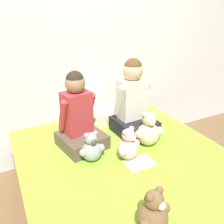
# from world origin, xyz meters

# --- Properties ---
(ground_plane) EXTENTS (14.00, 14.00, 0.00)m
(ground_plane) POSITION_xyz_m (0.00, 0.00, 0.00)
(ground_plane) COLOR brown
(wall_behind_bed) EXTENTS (8.00, 0.06, 2.50)m
(wall_behind_bed) POSITION_xyz_m (0.00, 1.12, 1.25)
(wall_behind_bed) COLOR silver
(wall_behind_bed) RESTS_ON ground_plane
(bed) EXTENTS (1.58, 2.04, 0.47)m
(bed) POSITION_xyz_m (0.00, 0.00, 0.23)
(bed) COLOR brown
(bed) RESTS_ON ground_plane
(child_on_left) EXTENTS (0.39, 0.41, 0.63)m
(child_on_left) POSITION_xyz_m (-0.26, 0.50, 0.72)
(child_on_left) COLOR brown
(child_on_left) RESTS_ON bed
(child_on_right) EXTENTS (0.35, 0.37, 0.68)m
(child_on_right) POSITION_xyz_m (0.25, 0.51, 0.75)
(child_on_right) COLOR black
(child_on_right) RESTS_ON bed
(teddy_bear_held_by_left_child) EXTENTS (0.20, 0.15, 0.24)m
(teddy_bear_held_by_left_child) POSITION_xyz_m (-0.25, 0.26, 0.57)
(teddy_bear_held_by_left_child) COLOR #939399
(teddy_bear_held_by_left_child) RESTS_ON bed
(teddy_bear_held_by_right_child) EXTENTS (0.25, 0.19, 0.30)m
(teddy_bear_held_by_right_child) POSITION_xyz_m (0.25, 0.25, 0.60)
(teddy_bear_held_by_right_child) COLOR #D1B78E
(teddy_bear_held_by_right_child) RESTS_ON bed
(teddy_bear_between_children) EXTENTS (0.21, 0.16, 0.26)m
(teddy_bear_between_children) POSITION_xyz_m (0.00, 0.15, 0.58)
(teddy_bear_between_children) COLOR #DBA3B2
(teddy_bear_between_children) RESTS_ON bed
(teddy_bear_at_foot_of_bed) EXTENTS (0.21, 0.16, 0.26)m
(teddy_bear_at_foot_of_bed) POSITION_xyz_m (-0.21, -0.45, 0.58)
(teddy_bear_at_foot_of_bed) COLOR brown
(teddy_bear_at_foot_of_bed) RESTS_ON bed
(pillow_at_headboard) EXTENTS (0.56, 0.29, 0.11)m
(pillow_at_headboard) POSITION_xyz_m (0.00, 0.85, 0.53)
(pillow_at_headboard) COLOR beige
(pillow_at_headboard) RESTS_ON bed
(sign_card) EXTENTS (0.21, 0.15, 0.00)m
(sign_card) POSITION_xyz_m (0.05, 0.06, 0.47)
(sign_card) COLOR white
(sign_card) RESTS_ON bed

